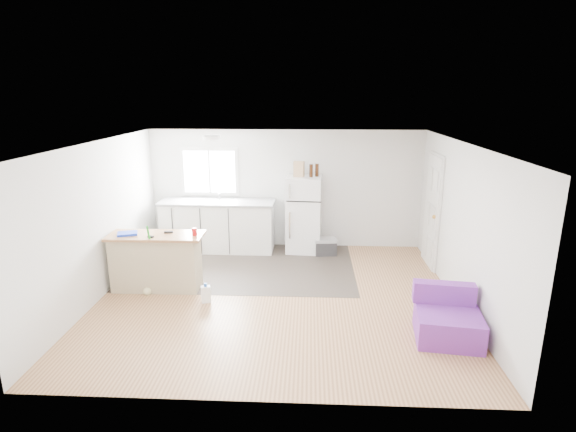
% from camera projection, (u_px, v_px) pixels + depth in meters
% --- Properties ---
extents(room, '(5.51, 5.01, 2.41)m').
position_uv_depth(room, '(277.00, 224.00, 6.75)').
color(room, brown).
rests_on(room, ground).
extents(vinyl_zone, '(4.05, 2.50, 0.00)m').
position_uv_depth(vinyl_zone, '(243.00, 266.00, 8.31)').
color(vinyl_zone, '#302A24').
rests_on(vinyl_zone, floor).
extents(window, '(1.18, 0.06, 0.98)m').
position_uv_depth(window, '(210.00, 172.00, 9.12)').
color(window, white).
rests_on(window, back_wall).
extents(interior_door, '(0.11, 0.92, 2.10)m').
position_uv_depth(interior_door, '(432.00, 211.00, 8.16)').
color(interior_door, white).
rests_on(interior_door, right_wall).
extents(ceiling_fixture, '(0.30, 0.30, 0.07)m').
position_uv_depth(ceiling_fixture, '(211.00, 138.00, 7.65)').
color(ceiling_fixture, white).
rests_on(ceiling_fixture, ceiling).
extents(kitchen_cabinets, '(2.29, 0.74, 1.32)m').
position_uv_depth(kitchen_cabinets, '(218.00, 225.00, 9.06)').
color(kitchen_cabinets, white).
rests_on(kitchen_cabinets, floor).
extents(peninsula, '(1.51, 0.59, 0.93)m').
position_uv_depth(peninsula, '(156.00, 261.00, 7.25)').
color(peninsula, '#C5B78E').
rests_on(peninsula, floor).
extents(refrigerator, '(0.72, 0.69, 1.52)m').
position_uv_depth(refrigerator, '(304.00, 214.00, 8.93)').
color(refrigerator, white).
rests_on(refrigerator, floor).
extents(cooler, '(0.46, 0.33, 0.33)m').
position_uv_depth(cooler, '(326.00, 246.00, 8.86)').
color(cooler, '#2A2A2C').
rests_on(cooler, floor).
extents(purple_seat, '(0.89, 0.85, 0.66)m').
position_uv_depth(purple_seat, '(447.00, 320.00, 5.84)').
color(purple_seat, '#712F99').
rests_on(purple_seat, floor).
extents(cleaner_jug, '(0.16, 0.14, 0.31)m').
position_uv_depth(cleaner_jug, '(206.00, 294.00, 6.85)').
color(cleaner_jug, white).
rests_on(cleaner_jug, floor).
extents(mop, '(0.20, 0.33, 1.16)m').
position_uv_depth(mop, '(149.00, 280.00, 7.11)').
color(mop, green).
rests_on(mop, floor).
extents(red_cup, '(0.09, 0.09, 0.12)m').
position_uv_depth(red_cup, '(194.00, 232.00, 7.07)').
color(red_cup, red).
rests_on(red_cup, peninsula).
extents(blue_tray, '(0.36, 0.31, 0.04)m').
position_uv_depth(blue_tray, '(127.00, 234.00, 7.12)').
color(blue_tray, '#1534CB').
rests_on(blue_tray, peninsula).
extents(tool_a, '(0.15, 0.08, 0.03)m').
position_uv_depth(tool_a, '(169.00, 232.00, 7.20)').
color(tool_a, black).
rests_on(tool_a, peninsula).
extents(tool_b, '(0.11, 0.08, 0.03)m').
position_uv_depth(tool_b, '(151.00, 237.00, 6.98)').
color(tool_b, black).
rests_on(tool_b, peninsula).
extents(cardboard_box, '(0.22, 0.14, 0.30)m').
position_uv_depth(cardboard_box, '(299.00, 169.00, 8.67)').
color(cardboard_box, tan).
rests_on(cardboard_box, refrigerator).
extents(bottle_left, '(0.07, 0.07, 0.25)m').
position_uv_depth(bottle_left, '(311.00, 171.00, 8.64)').
color(bottle_left, '#341909').
rests_on(bottle_left, refrigerator).
extents(bottle_right, '(0.09, 0.09, 0.25)m').
position_uv_depth(bottle_right, '(317.00, 170.00, 8.70)').
color(bottle_right, '#341909').
rests_on(bottle_right, refrigerator).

